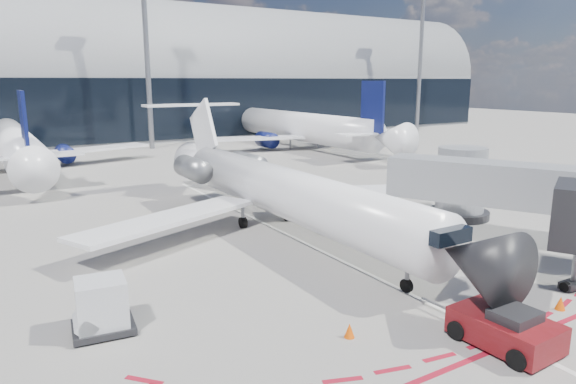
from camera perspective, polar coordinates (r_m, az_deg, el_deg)
ground at (r=28.07m, az=4.05°, el=-6.72°), size 260.00×260.00×0.00m
apron_centerline at (r=29.64m, az=1.81°, el=-5.65°), size 0.25×40.00×0.01m
apron_stop_bar at (r=20.57m, az=23.56°, el=-15.12°), size 14.00×0.25×0.01m
terminal_building at (r=87.95m, az=-21.60°, el=11.04°), size 150.00×24.15×24.00m
jet_bridge at (r=31.93m, az=21.89°, el=0.34°), size 10.03×15.20×4.90m
light_mast_centre at (r=72.62m, az=-15.41°, el=14.51°), size 0.70×0.70×25.00m
light_mast_east at (r=99.08m, az=14.48°, el=13.85°), size 0.70×0.70×25.00m
regional_jet at (r=31.54m, az=-1.25°, el=0.35°), size 25.31×31.21×7.82m
pushback_tug at (r=20.07m, az=23.01°, el=-13.80°), size 2.47×5.55×1.43m
uld_container at (r=20.46m, az=-19.98°, el=-11.86°), size 2.37×2.08×2.05m
safety_cone_left at (r=19.36m, az=6.85°, el=-15.02°), size 0.39×0.39×0.54m
safety_cone_right at (r=24.01m, az=28.02°, el=-10.84°), size 0.41×0.41×0.57m
bg_airliner_1 at (r=60.83m, az=-28.28°, el=7.15°), size 32.31×34.21×10.45m
bg_airliner_2 at (r=71.41m, az=1.41°, el=9.52°), size 35.21×37.28×11.39m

